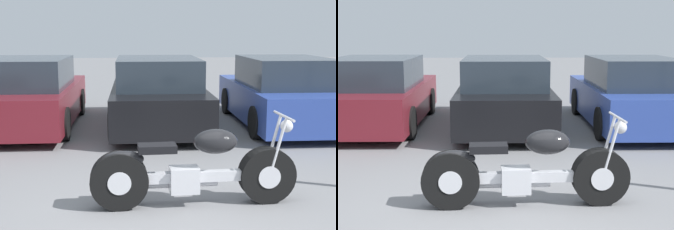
% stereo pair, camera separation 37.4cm
% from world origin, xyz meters
% --- Properties ---
extents(ground_plane, '(60.00, 60.00, 0.00)m').
position_xyz_m(ground_plane, '(0.00, 0.00, 0.00)').
color(ground_plane, slate).
extents(motorcycle, '(2.44, 0.62, 1.06)m').
position_xyz_m(motorcycle, '(0.28, 0.45, 0.43)').
color(motorcycle, black).
rests_on(motorcycle, ground_plane).
extents(parked_car_maroon, '(1.96, 4.42, 1.48)m').
position_xyz_m(parked_car_maroon, '(-2.58, 5.18, 0.68)').
color(parked_car_maroon, maroon).
rests_on(parked_car_maroon, ground_plane).
extents(parked_car_black, '(1.96, 4.42, 1.48)m').
position_xyz_m(parked_car_black, '(0.11, 5.04, 0.68)').
color(parked_car_black, black).
rests_on(parked_car_black, ground_plane).
extents(parked_car_blue, '(1.96, 4.42, 1.48)m').
position_xyz_m(parked_car_blue, '(2.81, 5.04, 0.68)').
color(parked_car_blue, '#2D479E').
rests_on(parked_car_blue, ground_plane).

